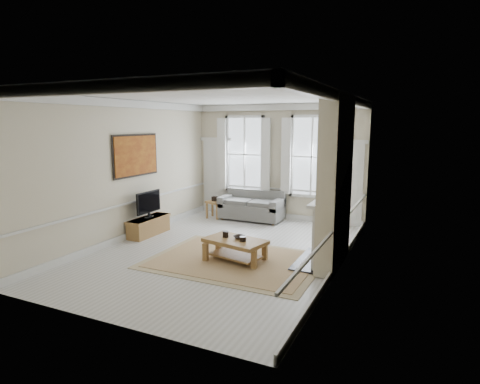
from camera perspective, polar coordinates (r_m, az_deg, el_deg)
The scene contains 23 objects.
floor at distance 9.10m, azimuth -2.56°, elevation -8.44°, with size 7.20×7.20×0.00m, color #B7B5AD.
ceiling at distance 8.67m, azimuth -2.73°, elevation 13.45°, with size 7.20×7.20×0.00m, color white.
back_wall at distance 12.01m, azimuth 5.36°, elevation 4.25°, with size 5.20×5.20×0.00m, color beige.
left_wall at distance 10.19m, azimuth -15.74°, elevation 2.96°, with size 7.20×7.20×0.00m, color beige.
right_wall at distance 7.87m, azimuth 14.38°, elevation 1.13°, with size 7.20×7.20×0.00m, color beige.
window_left at distance 12.34m, azimuth 0.68°, elevation 5.37°, with size 1.26×0.20×2.20m, color #B2BCC6, non-canonical shape.
window_right at distance 11.64m, azimuth 10.18°, elevation 4.95°, with size 1.26×0.20×2.20m, color #B2BCC6, non-canonical shape.
door_left at distance 12.87m, azimuth -3.37°, elevation 2.17°, with size 0.90×0.08×2.30m, color silver.
door_right at distance 11.52m, azimuth 14.90°, elevation 0.97°, with size 0.90×0.08×2.30m, color silver.
painting at distance 10.36m, azimuth -14.57°, elevation 5.06°, with size 0.05×1.66×1.06m, color #AE6B1D.
chimney_breast at distance 8.10m, azimuth 13.43°, elevation 1.40°, with size 0.35×1.70×3.38m, color beige.
hearth at distance 8.59m, azimuth 10.17°, elevation -9.53°, with size 0.55×1.50×0.05m, color black.
fireplace at distance 8.34m, azimuth 11.64°, elevation -5.09°, with size 0.21×1.45×1.33m.
mirror at distance 8.10m, azimuth 12.03°, elevation 3.95°, with size 0.06×1.26×1.06m, color gold.
sofa at distance 11.98m, azimuth 1.76°, elevation -2.21°, with size 1.86×0.91×0.86m.
side_table at distance 12.16m, azimuth -3.62°, elevation -1.78°, with size 0.54×0.54×0.52m.
rug at distance 8.49m, azimuth -0.68°, elevation -9.71°, with size 3.50×2.60×0.02m, color #A68055.
coffee_table at distance 8.37m, azimuth -0.69°, elevation -7.27°, with size 1.38×0.98×0.47m.
ceramic_pot_a at distance 8.48m, azimuth -2.07°, elevation -6.04°, with size 0.13×0.13×0.13m, color black.
ceramic_pot_b at distance 8.21m, azimuth 0.43°, elevation -6.68°, with size 0.13×0.13×0.10m, color black.
bowl at distance 8.40m, azimuth -0.08°, elevation -6.41°, with size 0.24×0.24×0.06m, color black.
tv_stand at distance 10.60m, azimuth -12.84°, elevation -4.76°, with size 0.41×1.28×0.46m, color olive.
tv at distance 10.45m, azimuth -12.87°, elevation -1.46°, with size 0.08×0.90×0.68m.
Camera 1 is at (4.01, -7.66, 2.83)m, focal length 30.00 mm.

